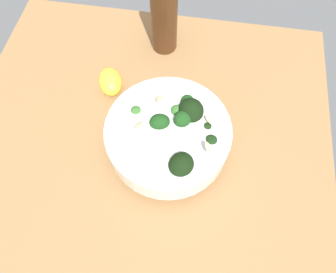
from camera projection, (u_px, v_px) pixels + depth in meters
ground_plane at (143, 152)px, 58.74cm from camera, size 68.33×68.33×4.44cm
bowl_of_broccoli at (169, 135)px, 52.85cm from camera, size 20.93×20.93×9.93cm
lemon_wedge at (110, 82)px, 60.90cm from camera, size 6.68×7.64×4.07cm
bottle_tall at (162, 15)px, 60.46cm from camera, size 5.27×5.27×17.23cm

